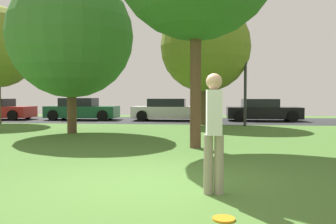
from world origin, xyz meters
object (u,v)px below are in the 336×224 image
object	(u,v)px
maple_tree_far	(71,36)
frisbee_disc	(224,219)
parked_car_white	(170,110)
parked_car_green	(82,110)
parked_car_black	(263,111)
street_lamp_post	(245,80)
person_bystander	(214,127)
oak_tree_left	(205,47)

from	to	relation	value
maple_tree_far	frisbee_disc	xyz separation A→B (m)	(5.58, -9.70, -3.85)
parked_car_white	parked_car_green	bearing A→B (deg)	179.69
maple_tree_far	parked_car_green	bearing A→B (deg)	106.94
parked_car_white	parked_car_black	xyz separation A→B (m)	(5.54, 0.30, -0.01)
maple_tree_far	frisbee_disc	world-z (taller)	maple_tree_far
parked_car_black	street_lamp_post	distance (m)	4.52
parked_car_green	parked_car_black	size ratio (longest dim) A/B	1.02
parked_car_green	street_lamp_post	bearing A→B (deg)	-20.94
frisbee_disc	parked_car_green	bearing A→B (deg)	114.40
parked_car_white	street_lamp_post	bearing A→B (deg)	-41.71
frisbee_disc	street_lamp_post	world-z (taller)	street_lamp_post
person_bystander	parked_car_black	bearing A→B (deg)	-14.70
maple_tree_far	parked_car_black	bearing A→B (deg)	43.38
maple_tree_far	street_lamp_post	bearing A→B (deg)	30.32
maple_tree_far	street_lamp_post	world-z (taller)	maple_tree_far
maple_tree_far	parked_car_white	xyz separation A→B (m)	(3.13, 7.89, -3.25)
street_lamp_post	oak_tree_left	bearing A→B (deg)	161.75
person_bystander	parked_car_white	size ratio (longest dim) A/B	0.39
maple_tree_far	person_bystander	size ratio (longest dim) A/B	3.49
maple_tree_far	parked_car_black	world-z (taller)	maple_tree_far
person_bystander	frisbee_disc	xyz separation A→B (m)	(0.10, -1.14, -1.00)
person_bystander	parked_car_white	bearing A→B (deg)	4.22
maple_tree_far	person_bystander	bearing A→B (deg)	-57.38
frisbee_disc	oak_tree_left	bearing A→B (deg)	91.23
oak_tree_left	person_bystander	world-z (taller)	oak_tree_left
parked_car_black	street_lamp_post	size ratio (longest dim) A/B	0.95
oak_tree_left	parked_car_black	size ratio (longest dim) A/B	1.48
parked_car_green	parked_car_white	bearing A→B (deg)	-0.31
maple_tree_far	frisbee_disc	distance (m)	11.84
street_lamp_post	frisbee_disc	bearing A→B (deg)	-96.76
parked_car_white	street_lamp_post	world-z (taller)	street_lamp_post
person_bystander	parked_car_white	xyz separation A→B (m)	(-2.35, 16.45, -0.40)
person_bystander	parked_car_green	xyz separation A→B (m)	(-7.89, 16.48, -0.39)
oak_tree_left	parked_car_white	bearing A→B (deg)	125.41
frisbee_disc	parked_car_green	distance (m)	19.36
street_lamp_post	parked_car_white	bearing A→B (deg)	138.29
person_bystander	street_lamp_post	size ratio (longest dim) A/B	0.40
person_bystander	frisbee_disc	bearing A→B (deg)	-178.78
oak_tree_left	parked_car_black	distance (m)	5.83
person_bystander	frisbee_disc	size ratio (longest dim) A/B	6.71
parked_car_white	parked_car_black	size ratio (longest dim) A/B	1.07
frisbee_disc	parked_car_black	distance (m)	18.17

